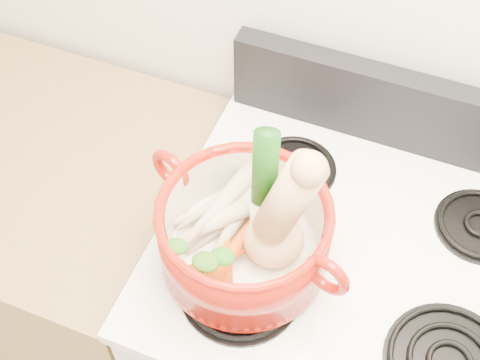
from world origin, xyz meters
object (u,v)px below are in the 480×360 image
at_px(leek, 262,192).
at_px(stove_body, 335,356).
at_px(dutch_oven, 244,235).
at_px(squash, 276,211).

bearing_deg(leek, stove_body, 4.30).
relative_size(stove_body, dutch_oven, 3.02).
height_order(squash, leek, same).
bearing_deg(squash, leek, 121.84).
bearing_deg(dutch_oven, leek, 77.60).
height_order(stove_body, leek, leek).
xyz_separation_m(dutch_oven, squash, (0.05, 0.01, 0.09)).
distance_m(dutch_oven, leek, 0.10).
distance_m(stove_body, leek, 0.71).
distance_m(dutch_oven, squash, 0.11).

